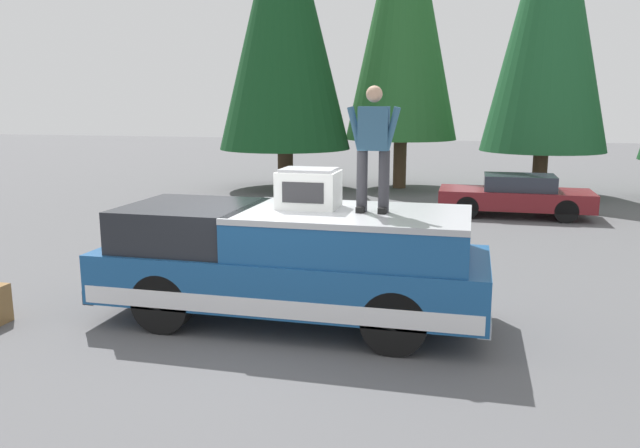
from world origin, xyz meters
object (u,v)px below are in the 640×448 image
Objects in this scene: parked_car_maroon at (516,195)px; person_on_truck_bed at (373,146)px; pickup_truck at (292,262)px; compressor_unit at (309,188)px.

person_on_truck_bed is at bearing 165.34° from parked_car_maroon.
person_on_truck_bed is 10.09m from parked_car_maroon.
pickup_truck is 6.60× the size of compressor_unit.
pickup_truck is 2.03m from person_on_truck_bed.
person_on_truck_bed is 0.41× the size of parked_car_maroon.
compressor_unit is 1.13m from person_on_truck_bed.
pickup_truck is 1.35× the size of parked_car_maroon.
compressor_unit is 10.14m from parked_car_maroon.
pickup_truck reaches higher than parked_car_maroon.
parked_car_maroon is at bearing -19.99° from compressor_unit.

